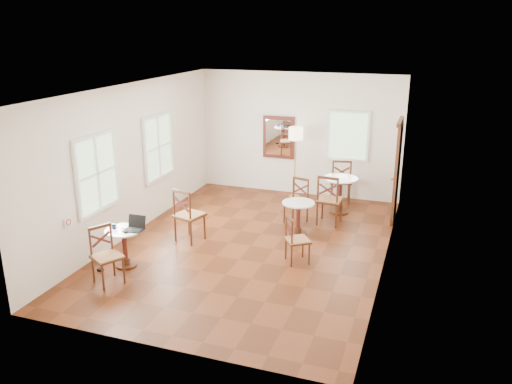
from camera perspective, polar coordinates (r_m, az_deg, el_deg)
ground at (r=10.05m, az=-0.56°, el=-5.94°), size 7.00×7.00×0.00m
room_shell at (r=9.71m, az=-0.39°, el=4.99°), size 5.02×7.02×3.01m
cafe_table_near at (r=9.36m, az=-14.25°, el=-5.52°), size 0.65×0.65×0.69m
cafe_table_mid at (r=10.45m, az=4.65°, el=-2.49°), size 0.65×0.65×0.69m
cafe_table_back at (r=11.76m, az=9.20°, el=0.10°), size 0.78×0.78×0.82m
chair_near_a at (r=10.17m, az=-7.44°, el=-2.51°), size 0.61×0.61×1.08m
chair_near_b at (r=8.85m, az=-16.12°, el=-6.73°), size 0.61×0.61×0.97m
chair_mid_a at (r=11.04m, az=8.06°, el=-0.83°), size 0.54×0.54×1.10m
chair_mid_b at (r=9.25m, az=4.45°, el=-5.25°), size 0.55×0.55×0.87m
chair_back_a at (r=12.45m, az=9.32°, el=1.25°), size 0.59×0.59×1.08m
chair_back_b at (r=11.09m, az=4.49°, el=-1.00°), size 0.54×0.54×0.95m
floor_lamp at (r=12.46m, az=4.38°, el=5.90°), size 0.34×0.34×1.74m
laptop at (r=9.21m, az=-13.14°, el=-3.68°), size 0.33×0.28×0.23m
mouse at (r=9.11m, az=-14.15°, el=-4.27°), size 0.11×0.08×0.04m
navy_mug at (r=9.34m, az=-15.34°, el=-3.64°), size 0.11×0.07×0.09m
water_glass at (r=9.29m, az=-14.43°, el=-3.61°), size 0.07×0.07×0.11m
power_adapter at (r=9.45m, az=-16.74°, el=-8.21°), size 0.10×0.06×0.04m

